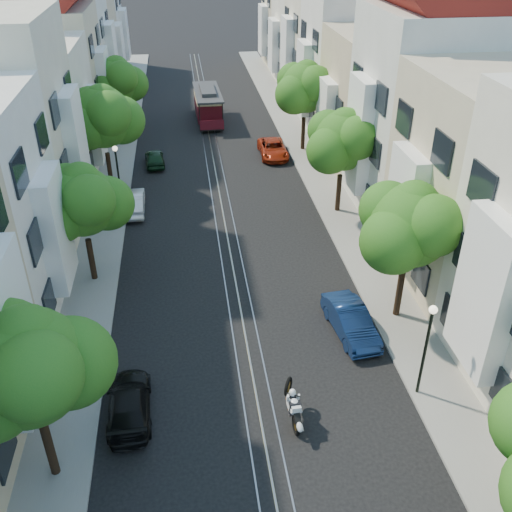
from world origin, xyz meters
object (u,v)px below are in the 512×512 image
object	(u,v)px
tree_w_a	(30,369)
parked_car_w_far	(155,158)
sportbike_rider	(293,405)
tree_w_c	(103,118)
tree_e_d	(306,89)
lamp_east	(428,338)
tree_w_b	(83,203)
parked_car_e_far	(273,149)
lamp_west	(118,168)
parked_car_w_near	(129,403)
tree_e_c	(344,142)
parked_car_e_mid	(351,321)
parked_car_w_mid	(133,202)
cable_car	(208,103)
tree_e_b	(411,228)
tree_w_d	(117,82)

from	to	relation	value
tree_w_a	parked_car_w_far	world-z (taller)	tree_w_a
sportbike_rider	tree_w_c	bearing A→B (deg)	106.82
tree_e_d	lamp_east	size ratio (longest dim) A/B	1.65
tree_w_b	parked_car_e_far	xyz separation A→B (m)	(11.78, 15.98, -3.79)
lamp_west	parked_car_w_near	xyz separation A→B (m)	(1.45, -17.59, -2.27)
tree_e_c	tree_w_c	bearing A→B (deg)	160.85
parked_car_e_mid	parked_car_w_mid	world-z (taller)	parked_car_e_mid
parked_car_w_mid	tree_w_b	bearing A→B (deg)	77.62
tree_e_d	tree_w_a	xyz separation A→B (m)	(-14.40, -29.00, -0.13)
tree_w_c	parked_car_w_near	size ratio (longest dim) A/B	1.78
lamp_west	parked_car_e_mid	world-z (taller)	lamp_west
tree_e_c	sportbike_rider	world-z (taller)	tree_e_c
sportbike_rider	parked_car_e_mid	distance (m)	5.98
tree_w_a	parked_car_w_near	bearing A→B (deg)	46.76
parked_car_w_mid	cable_car	bearing A→B (deg)	-109.48
tree_e_c	parked_car_w_far	distance (m)	15.48
lamp_west	parked_car_w_near	size ratio (longest dim) A/B	1.05
cable_car	parked_car_e_far	size ratio (longest dim) A/B	1.65
cable_car	tree_e_b	bearing A→B (deg)	-78.38
tree_e_b	parked_car_w_far	xyz separation A→B (m)	(-11.66, 20.36, -4.16)
tree_w_d	parked_car_e_far	world-z (taller)	tree_w_d
parked_car_w_mid	tree_w_a	bearing A→B (deg)	84.39
sportbike_rider	parked_car_e_far	xyz separation A→B (m)	(3.48, 26.72, -0.24)
tree_e_c	cable_car	distance (m)	20.77
tree_e_d	parked_car_w_near	xyz separation A→B (m)	(-12.11, -26.57, -4.29)
tree_e_c	tree_w_b	size ratio (longest dim) A/B	1.04
parked_car_w_near	cable_car	bearing A→B (deg)	-100.69
tree_e_d	lamp_west	xyz separation A→B (m)	(-13.56, -8.98, -2.02)
parked_car_w_near	sportbike_rider	bearing A→B (deg)	166.57
tree_w_b	cable_car	xyz separation A→B (m)	(7.35, 25.31, -2.77)
tree_w_d	cable_car	distance (m)	8.60
tree_w_a	parked_car_w_far	size ratio (longest dim) A/B	1.97
sportbike_rider	parked_car_e_mid	world-z (taller)	sportbike_rider
tree_w_d	parked_car_w_far	xyz separation A→B (m)	(2.74, -6.64, -4.02)
cable_car	parked_car_e_mid	distance (m)	31.56
sportbike_rider	parked_car_w_far	bearing A→B (deg)	97.95
cable_car	parked_car_w_mid	world-z (taller)	cable_car
tree_w_c	parked_car_e_mid	size ratio (longest dim) A/B	1.75
lamp_west	parked_car_e_mid	distance (m)	17.90
lamp_west	cable_car	xyz separation A→B (m)	(6.52, 17.28, -1.22)
tree_w_b	sportbike_rider	world-z (taller)	tree_w_b
parked_car_e_far	parked_car_w_far	distance (m)	9.07
parked_car_e_far	tree_e_c	bearing A→B (deg)	-75.06
tree_w_d	tree_w_b	bearing A→B (deg)	-90.00
tree_e_c	parked_car_e_far	world-z (taller)	tree_e_c
tree_w_b	sportbike_rider	bearing A→B (deg)	-52.29
tree_e_b	tree_w_b	bearing A→B (deg)	160.85
parked_car_e_far	parked_car_w_mid	distance (m)	13.14
tree_w_b	parked_car_e_far	distance (m)	20.22
tree_e_b	lamp_east	world-z (taller)	tree_e_b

